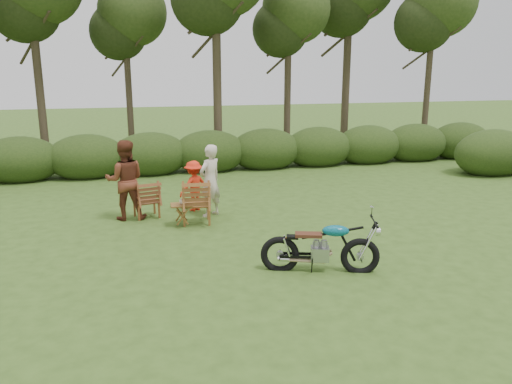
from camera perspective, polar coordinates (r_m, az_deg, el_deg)
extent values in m
plane|color=#314A18|center=(8.94, 5.08, -8.55)|extent=(80.00, 80.00, 0.00)
cylinder|color=#342A1C|center=(19.01, -23.75, 13.33)|extent=(0.28, 0.28, 7.20)
cylinder|color=#342A1C|center=(19.94, -14.43, 12.72)|extent=(0.24, 0.24, 6.30)
sphere|color=#283B16|center=(20.01, -14.78, 18.33)|extent=(2.52, 2.52, 2.52)
cylinder|color=#342A1C|center=(18.07, -4.51, 15.17)|extent=(0.30, 0.30, 7.65)
cylinder|color=#342A1C|center=(19.90, 3.65, 13.37)|extent=(0.26, 0.26, 6.48)
sphere|color=#283B16|center=(19.99, 3.74, 19.16)|extent=(2.59, 2.59, 2.59)
cylinder|color=#342A1C|center=(22.06, 10.38, 15.10)|extent=(0.32, 0.32, 7.92)
cylinder|color=#342A1C|center=(21.37, 19.15, 13.17)|extent=(0.24, 0.24, 6.84)
sphere|color=#283B16|center=(21.48, 19.63, 18.84)|extent=(2.74, 2.74, 2.74)
ellipsoid|color=#1E3212|center=(17.24, -25.39, 3.27)|extent=(2.52, 1.68, 1.51)
ellipsoid|color=#1E3212|center=(16.99, -18.74, 3.74)|extent=(2.52, 1.68, 1.51)
ellipsoid|color=#1E3212|center=(16.99, -11.99, 4.17)|extent=(2.52, 1.68, 1.51)
ellipsoid|color=#1E3212|center=(17.21, -5.32, 4.54)|extent=(2.52, 1.68, 1.51)
ellipsoid|color=#1E3212|center=(17.66, 1.10, 4.83)|extent=(2.52, 1.68, 1.51)
ellipsoid|color=#1E3212|center=(18.32, 7.14, 5.06)|extent=(2.52, 1.68, 1.51)
ellipsoid|color=#1E3212|center=(19.17, 12.70, 5.21)|extent=(2.52, 1.68, 1.51)
ellipsoid|color=#1E3212|center=(20.17, 17.76, 5.31)|extent=(2.52, 1.68, 1.51)
ellipsoid|color=#1E3212|center=(21.32, 22.30, 5.36)|extent=(2.52, 1.68, 1.51)
ellipsoid|color=#1E3212|center=(18.39, 25.44, 3.99)|extent=(2.70, 1.80, 1.62)
imported|color=beige|center=(11.13, -8.40, -1.11)|extent=(0.15, 0.15, 0.11)
imported|color=beige|center=(11.96, -5.18, -2.71)|extent=(0.75, 0.70, 1.71)
imported|color=brown|center=(12.05, -14.46, -2.98)|extent=(0.93, 0.75, 1.85)
imported|color=red|center=(12.47, -7.04, -2.06)|extent=(0.92, 0.79, 1.24)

